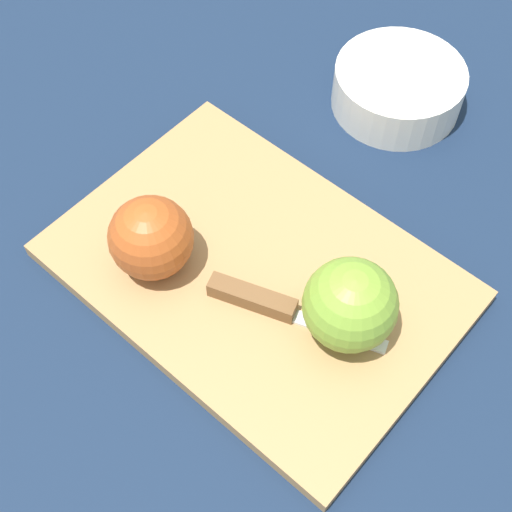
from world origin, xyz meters
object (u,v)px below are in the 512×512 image
(apple_half_left, at_px, (151,238))
(knife, at_px, (263,302))
(apple_half_right, at_px, (350,305))
(bowl, at_px, (399,85))

(apple_half_left, bearing_deg, knife, 66.83)
(apple_half_right, distance_m, bowl, 0.28)
(apple_half_right, relative_size, bowl, 0.57)
(apple_half_right, height_order, bowl, apple_half_right)
(knife, bearing_deg, bowl, 82.44)
(apple_half_left, xyz_separation_m, apple_half_right, (0.15, 0.09, 0.00))
(apple_half_right, distance_m, knife, 0.08)
(knife, bearing_deg, apple_half_right, 4.87)
(apple_half_left, relative_size, apple_half_right, 0.95)
(apple_half_left, relative_size, bowl, 0.54)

